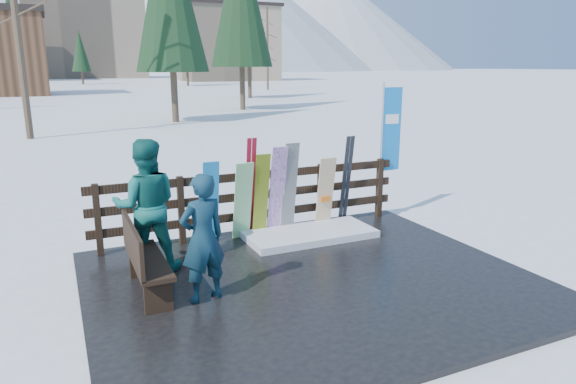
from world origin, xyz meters
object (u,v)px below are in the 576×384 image
snowboard_2 (261,196)px  snowboard_3 (277,191)px  rental_flag (389,134)px  person_back (146,206)px  snowboard_0 (211,203)px  snowboard_1 (243,201)px  person_front (203,238)px  snowboard_4 (289,188)px  bench (142,257)px  snowboard_5 (325,193)px

snowboard_2 → snowboard_3: snowboard_3 is taller
snowboard_3 → rental_flag: (2.48, 0.27, 0.81)m
rental_flag → person_back: rental_flag is taller
snowboard_0 → snowboard_3: size_ratio=0.89×
snowboard_1 → snowboard_0: bearing=180.0°
snowboard_2 → rental_flag: size_ratio=0.58×
snowboard_0 → snowboard_3: bearing=0.0°
snowboard_3 → person_back: 2.41m
snowboard_0 → person_front: 2.09m
snowboard_0 → snowboard_4: size_ratio=0.87×
snowboard_0 → person_back: bearing=-149.8°
bench → person_back: (0.22, 0.84, 0.45)m
snowboard_5 → rental_flag: size_ratio=0.51×
bench → snowboard_5: size_ratio=1.13×
snowboard_4 → person_front: 2.88m
snowboard_1 → person_front: size_ratio=0.84×
snowboard_3 → person_back: bearing=-164.2°
snowboard_2 → rental_flag: rental_flag is taller
snowboard_5 → snowboard_4: bearing=-180.0°
person_back → snowboard_0: bearing=-138.4°
snowboard_0 → snowboard_1: bearing=0.0°
snowboard_1 → snowboard_3: (0.63, 0.00, 0.11)m
snowboard_2 → person_front: person_front is taller
person_front → person_back: size_ratio=0.86×
snowboard_2 → person_back: 2.14m
bench → person_back: size_ratio=0.78×
snowboard_4 → person_back: bearing=-165.6°
snowboard_0 → rental_flag: rental_flag is taller
snowboard_2 → snowboard_5: size_ratio=1.13×
snowboard_5 → person_back: size_ratio=0.69×
bench → rental_flag: 5.43m
snowboard_0 → snowboard_4: 1.43m
snowboard_1 → rental_flag: bearing=5.0°
rental_flag → person_front: (-4.34, -2.25, -0.78)m
snowboard_4 → person_back: (-2.55, -0.66, 0.14)m
snowboard_0 → snowboard_4: (1.42, -0.00, 0.11)m
snowboard_0 → snowboard_2: (0.89, -0.00, 0.03)m
person_front → snowboard_3: bearing=-145.3°
snowboard_3 → snowboard_5: size_ratio=1.22×
rental_flag → person_back: 4.93m
snowboard_0 → snowboard_1: (0.56, 0.00, -0.03)m
snowboard_1 → snowboard_4: (0.86, -0.00, 0.14)m
snowboard_4 → rental_flag: rental_flag is taller
snowboard_4 → snowboard_5: (0.72, 0.00, -0.16)m
snowboard_2 → snowboard_5: (1.25, 0.00, -0.08)m
snowboard_1 → person_back: size_ratio=0.72×
snowboard_0 → person_front: size_ratio=0.87×
person_back → snowboard_5: bearing=-157.3°
person_front → snowboard_5: bearing=-157.0°
snowboard_3 → snowboard_4: snowboard_4 is taller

